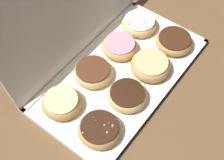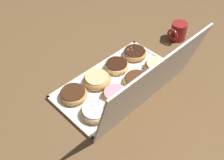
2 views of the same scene
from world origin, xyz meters
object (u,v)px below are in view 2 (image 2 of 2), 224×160
Objects in this scene: chocolate_frosted_donut_5 at (137,80)px; sprinkle_donut_7 at (95,111)px; donut_box at (117,83)px; chocolate_frosted_donut_1 at (117,66)px; sprinkle_donut_0 at (135,53)px; coffee_mug at (178,31)px; chocolate_frosted_donut_3 at (73,94)px; pink_frosted_donut_6 at (115,95)px; glazed_ring_donut_2 at (97,80)px; glazed_ring_donut_4 at (156,66)px.

sprinkle_donut_7 reaches higher than chocolate_frosted_donut_5.
donut_box is 4.89× the size of chocolate_frosted_donut_1.
coffee_mug is (-0.28, 0.05, 0.02)m from sprinkle_donut_0.
chocolate_frosted_donut_1 is 1.11× the size of coffee_mug.
coffee_mug reaches higher than donut_box.
pink_frosted_donut_6 is (-0.12, 0.13, 0.00)m from chocolate_frosted_donut_3.
chocolate_frosted_donut_3 is 0.28m from chocolate_frosted_donut_5.
chocolate_frosted_donut_3 is (0.13, -0.01, -0.00)m from glazed_ring_donut_2.
donut_box is 4.78× the size of sprinkle_donut_0.
pink_frosted_donut_6 is (0.07, 0.06, 0.02)m from donut_box.
glazed_ring_donut_2 is 0.17m from chocolate_frosted_donut_5.
donut_box is 0.20m from chocolate_frosted_donut_3.
donut_box is 0.47m from coffee_mug.
glazed_ring_donut_2 is (0.13, 0.01, 0.00)m from chocolate_frosted_donut_1.
sprinkle_donut_0 is 0.13m from chocolate_frosted_donut_1.
sprinkle_donut_0 is at bearing -178.16° from glazed_ring_donut_2.
coffee_mug is (-0.28, -0.08, 0.02)m from glazed_ring_donut_4.
sprinkle_donut_0 is at bearing -179.76° from chocolate_frosted_donut_3.
coffee_mug reaches higher than glazed_ring_donut_2.
glazed_ring_donut_4 is (-0.19, 0.07, 0.02)m from donut_box.
coffee_mug reaches higher than chocolate_frosted_donut_3.
chocolate_frosted_donut_3 is 1.16× the size of coffee_mug.
sprinkle_donut_7 is (0.38, 0.13, 0.00)m from sprinkle_donut_0.
sprinkle_donut_0 is at bearing -90.05° from glazed_ring_donut_4.
chocolate_frosted_donut_5 is (-0.06, 0.06, 0.02)m from donut_box.
pink_frosted_donut_6 is (0.26, -0.01, 0.00)m from glazed_ring_donut_4.
pink_frosted_donut_6 is 1.10× the size of coffee_mug.
pink_frosted_donut_6 is 0.54m from coffee_mug.
sprinkle_donut_0 is 1.02× the size of glazed_ring_donut_4.
sprinkle_donut_7 is at bearing 27.49° from chocolate_frosted_donut_1.
glazed_ring_donut_2 is at bearing -134.55° from sprinkle_donut_7.
sprinkle_donut_0 is 0.94× the size of glazed_ring_donut_2.
donut_box is 0.20m from sprinkle_donut_0.
sprinkle_donut_0 is 0.40m from sprinkle_donut_7.
chocolate_frosted_donut_3 is at bearing -2.99° from glazed_ring_donut_2.
chocolate_frosted_donut_3 is 1.01× the size of sprinkle_donut_7.
pink_frosted_donut_6 is (0.13, 0.12, 0.00)m from chocolate_frosted_donut_1.
sprinkle_donut_0 is 1.03× the size of pink_frosted_donut_6.
sprinkle_donut_7 is at bearing 19.37° from sprinkle_donut_0.
sprinkle_donut_7 is (0.12, 0.13, -0.00)m from glazed_ring_donut_2.
chocolate_frosted_donut_1 is at bearing -134.15° from donut_box.
chocolate_frosted_donut_5 is at bearing 10.74° from coffee_mug.
chocolate_frosted_donut_3 is 1.01× the size of chocolate_frosted_donut_5.
sprinkle_donut_0 is 0.28m from coffee_mug.
sprinkle_donut_0 reaches higher than pink_frosted_donut_6.
chocolate_frosted_donut_5 reaches higher than chocolate_frosted_donut_1.
glazed_ring_donut_2 reaches higher than chocolate_frosted_donut_5.
coffee_mug is at bearing 172.99° from chocolate_frosted_donut_1.
glazed_ring_donut_4 is 0.97× the size of chocolate_frosted_donut_5.
pink_frosted_donut_6 is at bearing 40.67° from donut_box.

